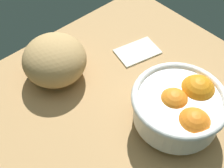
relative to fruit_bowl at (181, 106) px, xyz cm
name	(u,v)px	position (x,y,z in cm)	size (l,w,h in cm)	color
ground_plane	(123,98)	(-3.26, 14.29, -7.78)	(70.24, 61.83, 3.00)	tan
fruit_bowl	(181,106)	(0.00, 0.00, 0.00)	(20.54, 20.54, 11.24)	white
bread_loaf	(55,60)	(-11.65, 30.28, -0.59)	(16.07, 15.88, 11.37)	tan
napkin_folded	(138,51)	(9.94, 22.44, -5.82)	(11.64, 7.60, 0.90)	silver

